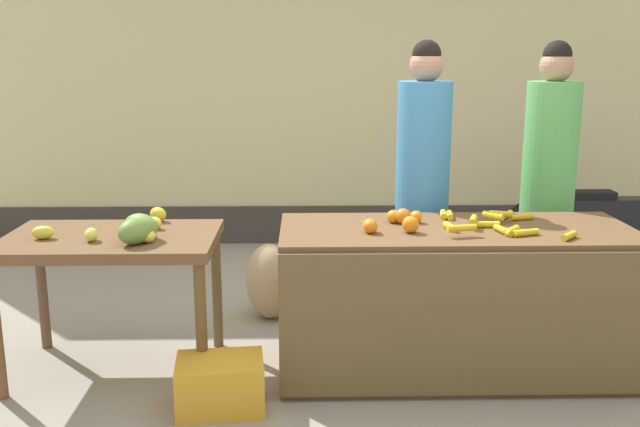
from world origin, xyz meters
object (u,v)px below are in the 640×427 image
produce_sack (270,281)px  parked_motorcycle (595,228)px  vendor_woman_blue_shirt (422,187)px  produce_crate (220,384)px  vendor_woman_green_shirt (548,186)px

produce_sack → parked_motorcycle: bearing=18.8°
vendor_woman_blue_shirt → produce_sack: 1.21m
vendor_woman_blue_shirt → produce_sack: size_ratio=3.56×
parked_motorcycle → produce_crate: 3.53m
vendor_woman_green_shirt → parked_motorcycle: 1.38m
vendor_woman_blue_shirt → parked_motorcycle: size_ratio=1.16×
vendor_woman_blue_shirt → vendor_woman_green_shirt: bearing=3.1°
vendor_woman_blue_shirt → vendor_woman_green_shirt: (0.83, 0.04, -0.00)m
produce_crate → produce_sack: 1.28m
parked_motorcycle → produce_sack: (-2.59, -0.88, -0.14)m
parked_motorcycle → produce_sack: size_ratio=3.06×
vendor_woman_green_shirt → produce_sack: 1.94m
vendor_woman_green_shirt → produce_crate: size_ratio=4.22×
parked_motorcycle → produce_sack: parked_motorcycle is taller
vendor_woman_blue_shirt → produce_crate: 1.80m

